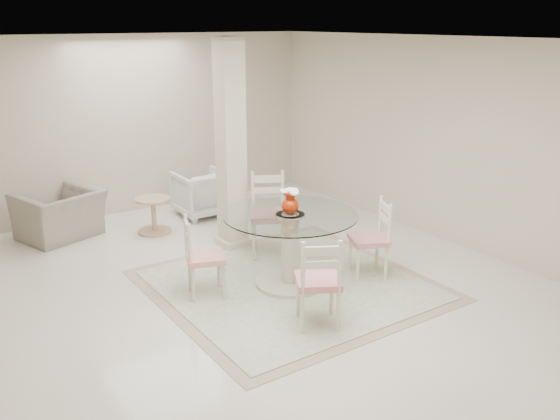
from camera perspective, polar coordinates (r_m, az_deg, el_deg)
ground at (r=6.76m, az=-2.70°, el=-7.49°), size 7.00×7.00×0.00m
room_shell at (r=6.19m, az=-2.95°, el=8.22°), size 6.02×7.02×2.71m
column at (r=7.64m, az=-4.77°, el=6.16°), size 0.30×0.30×2.70m
area_rug at (r=6.81m, az=0.95°, el=-7.20°), size 2.92×2.92×0.02m
dining_table at (r=6.64m, az=0.97°, el=-3.83°), size 1.49×1.49×0.86m
red_vase at (r=6.45m, az=1.01°, el=0.85°), size 0.22×0.21×0.29m
dining_chair_east at (r=6.93m, az=9.07°, el=-2.20°), size 0.54×0.54×1.02m
dining_chair_north at (r=7.51m, az=-1.13°, el=0.22°), size 0.64×0.64×1.17m
dining_chair_west at (r=6.41m, az=-7.78°, el=-3.98°), size 0.51×0.51×0.99m
dining_chair_south at (r=5.70m, az=3.78°, el=-6.37°), size 0.57×0.57×1.05m
recliner_taupe at (r=8.69m, az=-20.40°, el=-0.43°), size 1.25×1.17×0.66m
armchair_white at (r=9.18m, az=-7.54°, el=1.62°), size 0.75×0.77×0.70m
side_table at (r=8.55m, az=-12.05°, el=-0.64°), size 0.49×0.49×0.51m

